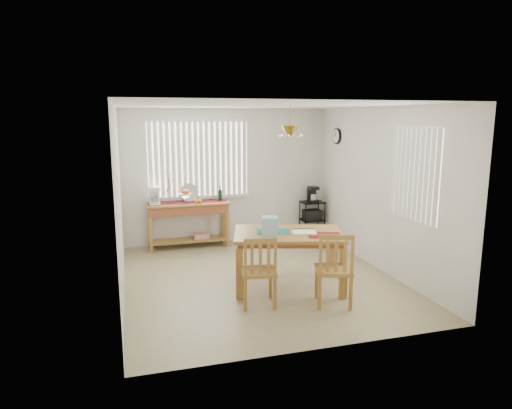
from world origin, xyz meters
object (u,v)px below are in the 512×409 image
object	(u,v)px
cart_items	(312,194)
dining_table	(288,239)
wire_cart	(312,216)
chair_right	(334,270)
chair_left	(259,272)
sideboard	(189,214)

from	to	relation	value
cart_items	dining_table	world-z (taller)	cart_items
wire_cart	dining_table	size ratio (longest dim) A/B	0.44
wire_cart	chair_right	size ratio (longest dim) A/B	0.76
wire_cart	dining_table	world-z (taller)	dining_table
wire_cart	chair_right	bearing A→B (deg)	-108.09
chair_right	chair_left	bearing A→B (deg)	164.80
wire_cart	chair_left	distance (m)	3.59
chair_left	chair_right	xyz separation A→B (m)	(0.94, -0.26, 0.02)
chair_left	chair_right	distance (m)	0.98
wire_cart	cart_items	bearing A→B (deg)	90.00
wire_cart	chair_right	xyz separation A→B (m)	(-1.06, -3.24, 0.03)
dining_table	chair_right	bearing A→B (deg)	-65.81
dining_table	chair_right	distance (m)	0.89
dining_table	chair_left	world-z (taller)	chair_left
cart_items	chair_left	xyz separation A→B (m)	(-2.00, -2.99, -0.43)
cart_items	chair_right	world-z (taller)	cart_items
chair_left	dining_table	bearing A→B (deg)	41.31
sideboard	chair_left	world-z (taller)	chair_left
dining_table	chair_right	xyz separation A→B (m)	(0.35, -0.78, -0.24)
chair_right	dining_table	bearing A→B (deg)	114.19
cart_items	chair_right	bearing A→B (deg)	-108.05
cart_items	sideboard	bearing A→B (deg)	179.82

